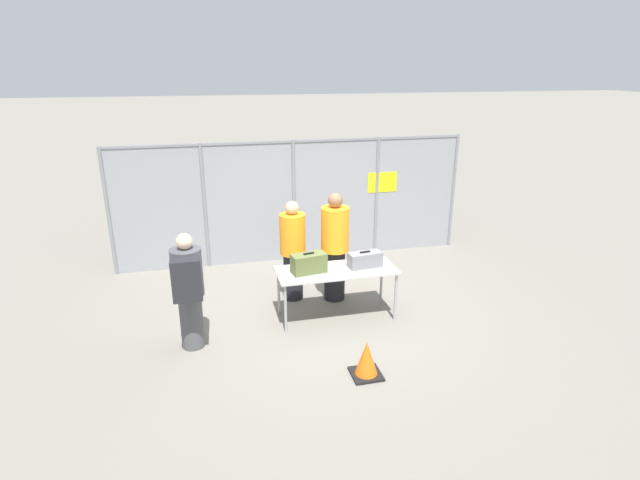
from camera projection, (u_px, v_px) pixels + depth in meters
ground_plane at (325, 315)px, 7.74m from camera, size 120.00×120.00×0.00m
fence_section at (295, 199)px, 9.59m from camera, size 6.79×0.07×2.35m
inspection_table at (337, 274)px, 7.46m from camera, size 1.79×0.73×0.78m
suitcase_olive at (309, 263)px, 7.29m from camera, size 0.54×0.32×0.31m
suitcase_grey at (365, 260)px, 7.51m from camera, size 0.53×0.28×0.25m
traveler_hooded at (188, 288)px, 6.53m from camera, size 0.40×0.63×1.64m
security_worker_near at (335, 246)px, 7.98m from camera, size 0.44×0.44×1.79m
security_worker_far at (293, 249)px, 8.02m from camera, size 0.41×0.41×1.66m
utility_trailer at (327, 214)px, 11.48m from camera, size 4.46×2.04×0.72m
traffic_cone at (366, 360)px, 6.16m from camera, size 0.38×0.38×0.47m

